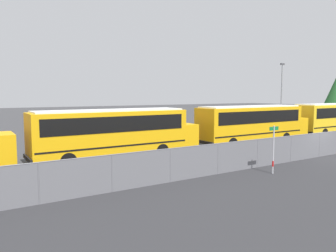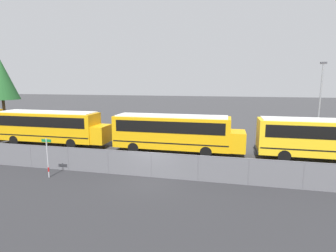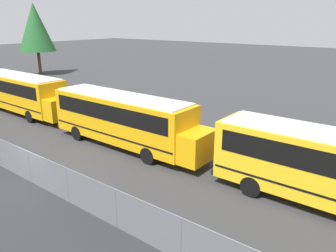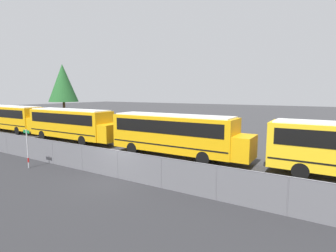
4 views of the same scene
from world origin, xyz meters
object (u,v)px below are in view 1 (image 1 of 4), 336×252
Objects in this scene: school_bus_3 at (334,116)px; street_sign at (273,148)px; school_bus_2 at (253,122)px; light_pole at (282,93)px; school_bus_1 at (115,130)px.

school_bus_3 is 20.85m from street_sign.
light_pole is at bearing 30.67° from school_bus_2.
school_bus_1 is 1.00× the size of school_bus_2.
school_bus_2 is 12.39m from school_bus_3.
light_pole is (20.83, 16.20, 3.11)m from street_sign.
school_bus_3 is (12.39, 0.20, 0.00)m from school_bus_2.
school_bus_2 is (12.57, -0.21, 0.00)m from school_bus_1.
school_bus_2 is at bearing -0.98° from school_bus_1.
school_bus_1 and school_bus_3 have the same top height.
school_bus_2 is 1.00× the size of school_bus_3.
light_pole is (1.62, 8.11, 2.54)m from school_bus_3.
school_bus_2 is at bearing 49.20° from street_sign.
school_bus_2 and school_bus_3 have the same top height.
street_sign is at bearing -130.80° from school_bus_2.
street_sign is 26.57m from light_pole.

